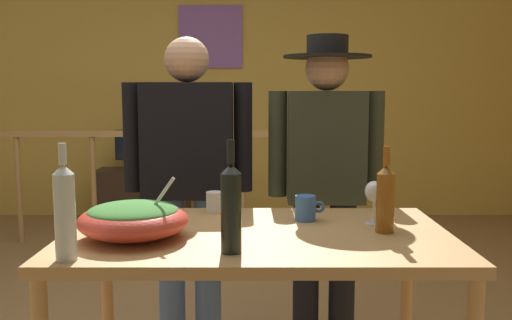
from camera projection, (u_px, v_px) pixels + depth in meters
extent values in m
cube|color=gold|center=(218.00, 86.00, 5.84)|extent=(6.33, 0.10, 2.68)
cube|color=#8A59AE|center=(210.00, 37.00, 5.72)|extent=(0.64, 0.03, 0.62)
cylinder|color=#B2844C|center=(18.00, 190.00, 4.84)|extent=(0.04, 0.04, 0.91)
cylinder|color=#B2844C|center=(93.00, 190.00, 4.84)|extent=(0.04, 0.04, 0.91)
cylinder|color=#B2844C|center=(167.00, 190.00, 4.85)|extent=(0.04, 0.04, 0.91)
cylinder|color=#B2844C|center=(242.00, 190.00, 4.85)|extent=(0.04, 0.04, 0.91)
cylinder|color=#B2844C|center=(317.00, 190.00, 4.85)|extent=(0.04, 0.04, 0.91)
cube|color=#B2844C|center=(91.00, 134.00, 4.79)|extent=(3.90, 0.07, 0.05)
cube|color=#B2844C|center=(317.00, 184.00, 4.84)|extent=(0.10, 0.10, 1.01)
cube|color=#38281E|center=(142.00, 196.00, 5.63)|extent=(0.90, 0.40, 0.52)
cube|color=black|center=(141.00, 168.00, 5.59)|extent=(0.20, 0.12, 0.02)
cylinder|color=black|center=(141.00, 163.00, 5.59)|extent=(0.03, 0.03, 0.08)
cube|color=black|center=(140.00, 145.00, 5.54)|extent=(0.50, 0.06, 0.29)
cube|color=black|center=(140.00, 145.00, 5.51)|extent=(0.46, 0.01, 0.26)
cube|color=#B2844C|center=(256.00, 237.00, 2.07)|extent=(1.39, 0.84, 0.04)
cylinder|color=#B2844C|center=(106.00, 303.00, 2.49)|extent=(0.05, 0.05, 0.75)
cylinder|color=#B2844C|center=(405.00, 303.00, 2.50)|extent=(0.05, 0.05, 0.75)
ellipsoid|color=#CC3D2D|center=(132.00, 221.00, 1.97)|extent=(0.38, 0.38, 0.12)
ellipsoid|color=#38702D|center=(132.00, 211.00, 1.97)|extent=(0.31, 0.31, 0.06)
cylinder|color=silver|center=(154.00, 205.00, 1.96)|extent=(0.14, 0.01, 0.19)
cylinder|color=silver|center=(372.00, 223.00, 2.19)|extent=(0.07, 0.07, 0.01)
cylinder|color=silver|center=(373.00, 211.00, 2.18)|extent=(0.01, 0.01, 0.09)
ellipsoid|color=silver|center=(373.00, 191.00, 2.17)|extent=(0.07, 0.07, 0.08)
cylinder|color=black|center=(230.00, 213.00, 1.79)|extent=(0.07, 0.07, 0.25)
cone|color=black|center=(230.00, 169.00, 1.77)|extent=(0.07, 0.07, 0.03)
cylinder|color=black|center=(230.00, 152.00, 1.76)|extent=(0.03, 0.03, 0.08)
cylinder|color=silver|center=(64.00, 218.00, 1.71)|extent=(0.06, 0.06, 0.26)
cone|color=silver|center=(62.00, 169.00, 1.69)|extent=(0.06, 0.06, 0.03)
cylinder|color=silver|center=(61.00, 154.00, 1.68)|extent=(0.02, 0.02, 0.06)
cylinder|color=brown|center=(384.00, 203.00, 2.05)|extent=(0.07, 0.07, 0.21)
cone|color=brown|center=(385.00, 170.00, 2.03)|extent=(0.07, 0.07, 0.03)
cylinder|color=brown|center=(386.00, 156.00, 2.03)|extent=(0.02, 0.02, 0.07)
cylinder|color=#3866B2|center=(304.00, 208.00, 2.24)|extent=(0.08, 0.08, 0.10)
torus|color=#3866B2|center=(318.00, 207.00, 2.24)|extent=(0.05, 0.01, 0.05)
cylinder|color=white|center=(214.00, 202.00, 2.40)|extent=(0.07, 0.07, 0.09)
torus|color=white|center=(225.00, 201.00, 2.39)|extent=(0.05, 0.01, 0.05)
cylinder|color=#3D5684|center=(207.00, 274.00, 2.84)|extent=(0.13, 0.13, 0.78)
cylinder|color=#3D5684|center=(171.00, 274.00, 2.84)|extent=(0.13, 0.13, 0.78)
cube|color=black|center=(187.00, 140.00, 2.76)|extent=(0.44, 0.23, 0.56)
cylinder|color=black|center=(242.00, 137.00, 2.76)|extent=(0.09, 0.09, 0.53)
cylinder|color=black|center=(131.00, 137.00, 2.75)|extent=(0.09, 0.09, 0.53)
sphere|color=tan|center=(186.00, 60.00, 2.71)|extent=(0.22, 0.22, 0.22)
cylinder|color=black|center=(341.00, 276.00, 2.84)|extent=(0.13, 0.13, 0.76)
cylinder|color=black|center=(305.00, 276.00, 2.84)|extent=(0.13, 0.13, 0.76)
cube|color=#2D3323|center=(325.00, 147.00, 2.76)|extent=(0.37, 0.22, 0.54)
cylinder|color=#2D3323|center=(373.00, 144.00, 2.76)|extent=(0.09, 0.09, 0.51)
cylinder|color=#2D3323|center=(277.00, 144.00, 2.76)|extent=(0.09, 0.09, 0.51)
sphere|color=tan|center=(326.00, 69.00, 2.72)|extent=(0.21, 0.21, 0.21)
cylinder|color=black|center=(326.00, 57.00, 2.71)|extent=(0.42, 0.42, 0.01)
cylinder|color=black|center=(326.00, 46.00, 2.70)|extent=(0.20, 0.20, 0.10)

